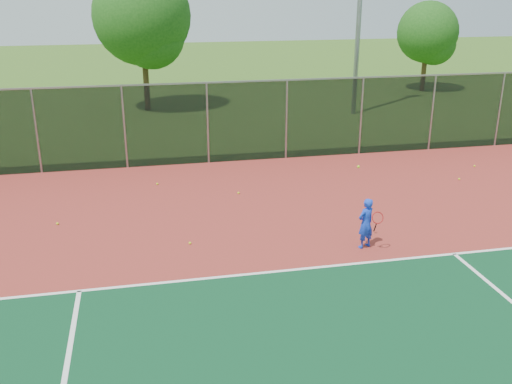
# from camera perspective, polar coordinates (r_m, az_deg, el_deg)

# --- Properties ---
(ground) EXTENTS (120.00, 120.00, 0.00)m
(ground) POSITION_cam_1_polar(r_m,az_deg,el_deg) (11.93, 18.01, -13.15)
(ground) COLOR #335A19
(ground) RESTS_ON ground
(court_apron) EXTENTS (30.00, 20.00, 0.02)m
(court_apron) POSITION_cam_1_polar(r_m,az_deg,el_deg) (13.43, 13.88, -8.72)
(court_apron) COLOR #9B3027
(court_apron) RESTS_ON ground
(fence_back) EXTENTS (30.00, 0.06, 3.03)m
(fence_back) POSITION_cam_1_polar(r_m,az_deg,el_deg) (21.76, 3.06, 7.34)
(fence_back) COLOR black
(fence_back) RESTS_ON court_apron
(tennis_player) EXTENTS (0.59, 0.65, 2.18)m
(tennis_player) POSITION_cam_1_polar(r_m,az_deg,el_deg) (14.63, 10.93, -3.07)
(tennis_player) COLOR blue
(tennis_player) RESTS_ON court_apron
(practice_ball_0) EXTENTS (0.07, 0.07, 0.07)m
(practice_ball_0) POSITION_cam_1_polar(r_m,az_deg,el_deg) (20.77, 19.66, 1.23)
(practice_ball_0) COLOR #C5E41A
(practice_ball_0) RESTS_ON court_apron
(practice_ball_1) EXTENTS (0.07, 0.07, 0.07)m
(practice_ball_1) POSITION_cam_1_polar(r_m,az_deg,el_deg) (16.88, -19.24, -3.00)
(practice_ball_1) COLOR #C5E41A
(practice_ball_1) RESTS_ON court_apron
(practice_ball_2) EXTENTS (0.07, 0.07, 0.07)m
(practice_ball_2) POSITION_cam_1_polar(r_m,az_deg,el_deg) (14.88, -6.62, -5.09)
(practice_ball_2) COLOR #C5E41A
(practice_ball_2) RESTS_ON court_apron
(practice_ball_3) EXTENTS (0.07, 0.07, 0.07)m
(practice_ball_3) POSITION_cam_1_polar(r_m,az_deg,el_deg) (18.27, -1.76, -0.09)
(practice_ball_3) COLOR #C5E41A
(practice_ball_3) RESTS_ON court_apron
(practice_ball_4) EXTENTS (0.07, 0.07, 0.07)m
(practice_ball_4) POSITION_cam_1_polar(r_m,az_deg,el_deg) (22.48, 21.00, 2.44)
(practice_ball_4) COLOR #C5E41A
(practice_ball_4) RESTS_ON court_apron
(practice_ball_5) EXTENTS (0.07, 0.07, 0.07)m
(practice_ball_5) POSITION_cam_1_polar(r_m,az_deg,el_deg) (19.38, -9.85, 0.81)
(practice_ball_5) COLOR #C5E41A
(practice_ball_5) RESTS_ON court_apron
(tree_back_left) EXTENTS (4.99, 4.99, 7.34)m
(tree_back_left) POSITION_cam_1_polar(r_m,az_deg,el_deg) (30.82, -11.12, 16.45)
(tree_back_left) COLOR #3B2815
(tree_back_left) RESTS_ON ground
(tree_back_mid) EXTENTS (3.71, 3.71, 5.45)m
(tree_back_mid) POSITION_cam_1_polar(r_m,az_deg,el_deg) (37.80, 16.95, 14.78)
(tree_back_mid) COLOR #3B2815
(tree_back_mid) RESTS_ON ground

